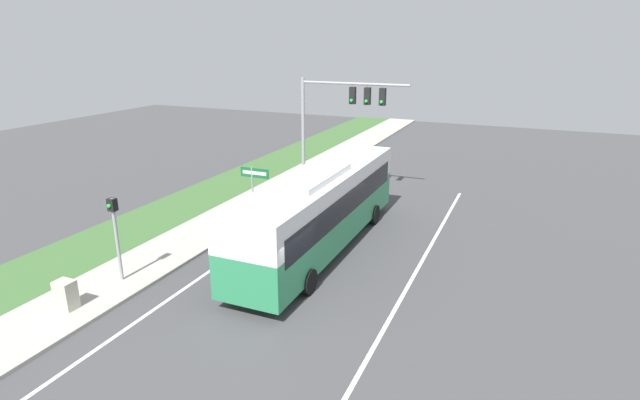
% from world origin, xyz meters
% --- Properties ---
extents(ground_plane, '(80.00, 80.00, 0.00)m').
position_xyz_m(ground_plane, '(0.00, 0.00, 0.00)').
color(ground_plane, '#424244').
extents(sidewalk, '(2.80, 80.00, 0.12)m').
position_xyz_m(sidewalk, '(-6.20, 0.00, 0.06)').
color(sidewalk, '#ADA89E').
rests_on(sidewalk, ground_plane).
extents(grass_verge, '(3.60, 80.00, 0.10)m').
position_xyz_m(grass_verge, '(-9.40, 0.00, 0.05)').
color(grass_verge, '#3D6633').
rests_on(grass_verge, ground_plane).
extents(lane_divider_near, '(0.14, 30.00, 0.01)m').
position_xyz_m(lane_divider_near, '(-3.60, 0.00, 0.00)').
color(lane_divider_near, silver).
rests_on(lane_divider_near, ground_plane).
extents(lane_divider_far, '(0.14, 30.00, 0.01)m').
position_xyz_m(lane_divider_far, '(3.60, 0.00, 0.00)').
color(lane_divider_far, silver).
rests_on(lane_divider_far, ground_plane).
extents(bus, '(2.61, 12.06, 3.48)m').
position_xyz_m(bus, '(-0.59, 4.62, 1.92)').
color(bus, '#2D8956').
rests_on(bus, ground_plane).
extents(signal_gantry, '(6.15, 0.41, 6.38)m').
position_xyz_m(signal_gantry, '(-2.94, 12.45, 4.68)').
color(signal_gantry, '#939399').
rests_on(signal_gantry, ground_plane).
extents(pedestrian_signal, '(0.28, 0.34, 3.18)m').
position_xyz_m(pedestrian_signal, '(-5.96, -1.03, 2.16)').
color(pedestrian_signal, '#939399').
rests_on(pedestrian_signal, ground_plane).
extents(street_sign, '(1.55, 0.08, 2.47)m').
position_xyz_m(street_sign, '(-5.26, 7.18, 1.81)').
color(street_sign, '#939399').
rests_on(street_sign, ground_plane).
extents(utility_cabinet, '(0.62, 0.48, 0.96)m').
position_xyz_m(utility_cabinet, '(-6.07, -3.27, 0.60)').
color(utility_cabinet, '#B7B29E').
rests_on(utility_cabinet, sidewalk).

